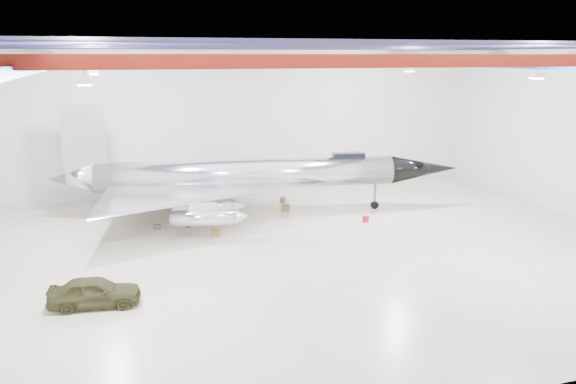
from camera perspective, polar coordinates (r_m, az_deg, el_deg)
name	(u,v)px	position (r m, az deg, el deg)	size (l,w,h in m)	color
floor	(294,251)	(31.44, 0.60, -5.98)	(40.00, 40.00, 0.00)	beige
wall_back	(236,122)	(44.41, -5.32, 7.08)	(40.00, 40.00, 0.00)	silver
ceiling	(294,47)	(29.60, 0.66, 14.50)	(40.00, 40.00, 0.00)	#0A0F38
ceiling_structure	(294,61)	(29.59, 0.65, 13.19)	(39.50, 29.50, 1.08)	maroon
jet_aircraft	(247,178)	(38.09, -4.22, 1.42)	(27.85, 18.28, 7.62)	silver
jeep	(95,292)	(26.00, -19.06, -9.57)	(1.56, 3.87, 1.32)	#313118
crate_ply	(216,233)	(34.11, -7.37, -4.14)	(0.57, 0.45, 0.40)	olive
toolbox_red	(197,214)	(38.42, -9.20, -2.23)	(0.44, 0.35, 0.31)	#A6101C
parts_bin	(286,208)	(39.30, -0.24, -1.61)	(0.57, 0.46, 0.40)	olive
crate_small	(157,227)	(36.14, -13.16, -3.46)	(0.41, 0.33, 0.29)	#59595B
tool_chest	(366,219)	(37.07, 7.89, -2.71)	(0.42, 0.42, 0.38)	#A6101C
oil_barrel	(236,220)	(36.66, -5.34, -2.84)	(0.53, 0.42, 0.37)	olive
spares_box	(283,200)	(41.37, -0.51, -0.82)	(0.45, 0.45, 0.41)	#59595B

